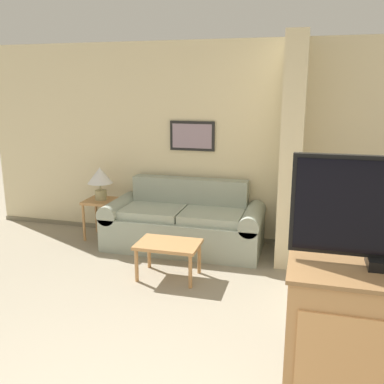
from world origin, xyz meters
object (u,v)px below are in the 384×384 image
Objects in this scene: table_lamp at (100,178)px; coffee_table at (168,247)px; tv_dresser at (380,379)px; couch at (184,224)px.

coffee_table is at bearing -37.39° from table_lamp.
tv_dresser reaches higher than coffee_table.
table_lamp is (-1.27, 0.97, 0.50)m from coffee_table.
coffee_table is 1.51× the size of table_lamp.
coffee_table is at bearing -84.44° from couch.
coffee_table is 1.68m from table_lamp.
table_lamp reaches higher than couch.
tv_dresser is at bearing -49.07° from coffee_table.
couch is 1.68× the size of tv_dresser.
table_lamp is 4.33m from tv_dresser.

